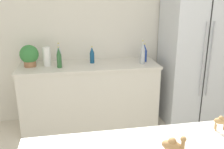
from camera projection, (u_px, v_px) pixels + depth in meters
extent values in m
cube|color=silver|center=(106.00, 33.00, 3.66)|extent=(8.00, 0.06, 2.55)
cube|color=silver|center=(90.00, 96.00, 3.56)|extent=(1.86, 0.60, 0.86)
cube|color=silver|center=(89.00, 66.00, 3.42)|extent=(1.89, 0.63, 0.03)
cube|color=silver|center=(193.00, 60.00, 3.62)|extent=(0.85, 0.68, 1.81)
cube|color=black|center=(205.00, 67.00, 3.29)|extent=(0.01, 0.01, 1.73)
cylinder|color=#B2B5BA|center=(203.00, 60.00, 3.24)|extent=(0.02, 0.02, 0.99)
cylinder|color=#B2B5BA|center=(210.00, 60.00, 3.26)|extent=(0.02, 0.02, 0.99)
cube|color=silver|center=(178.00, 148.00, 1.53)|extent=(1.91, 0.50, 0.03)
cylinder|color=#9E6B47|center=(30.00, 64.00, 3.31)|extent=(0.16, 0.16, 0.08)
sphere|color=#387F3D|center=(29.00, 54.00, 3.27)|extent=(0.24, 0.24, 0.24)
cylinder|color=white|center=(47.00, 56.00, 3.32)|extent=(0.10, 0.10, 0.25)
cylinder|color=navy|center=(92.00, 58.00, 3.47)|extent=(0.06, 0.06, 0.15)
cone|color=navy|center=(92.00, 50.00, 3.44)|extent=(0.06, 0.06, 0.08)
cylinder|color=gold|center=(92.00, 47.00, 3.42)|extent=(0.02, 0.02, 0.01)
cylinder|color=#B2B7BC|center=(142.00, 57.00, 3.42)|extent=(0.07, 0.07, 0.20)
cone|color=#B2B7BC|center=(143.00, 45.00, 3.37)|extent=(0.06, 0.06, 0.11)
cylinder|color=gold|center=(143.00, 41.00, 3.36)|extent=(0.02, 0.02, 0.01)
cylinder|color=navy|center=(144.00, 56.00, 3.56)|extent=(0.08, 0.08, 0.16)
cone|color=navy|center=(144.00, 47.00, 3.52)|extent=(0.07, 0.07, 0.09)
cylinder|color=gold|center=(145.00, 44.00, 3.51)|extent=(0.03, 0.03, 0.01)
cylinder|color=#2D6033|center=(59.00, 61.00, 3.24)|extent=(0.06, 0.06, 0.17)
cone|color=#2D6033|center=(59.00, 51.00, 3.20)|extent=(0.06, 0.06, 0.10)
cylinder|color=gold|center=(58.00, 47.00, 3.18)|extent=(0.02, 0.02, 0.01)
cylinder|color=#B2B7BC|center=(59.00, 58.00, 3.36)|extent=(0.06, 0.06, 0.19)
cone|color=#B2B7BC|center=(59.00, 48.00, 3.32)|extent=(0.06, 0.06, 0.11)
cylinder|color=gold|center=(58.00, 43.00, 3.30)|extent=(0.02, 0.02, 0.01)
ellipsoid|color=olive|center=(172.00, 146.00, 1.35)|extent=(0.13, 0.12, 0.06)
sphere|color=olive|center=(172.00, 141.00, 1.34)|extent=(0.05, 0.05, 0.05)
cylinder|color=olive|center=(183.00, 144.00, 1.31)|extent=(0.02, 0.02, 0.06)
sphere|color=olive|center=(184.00, 139.00, 1.31)|extent=(0.03, 0.03, 0.03)
ellipsoid|color=#A87F4C|center=(221.00, 121.00, 1.67)|extent=(0.10, 0.07, 0.05)
sphere|color=#A87F4C|center=(221.00, 118.00, 1.66)|extent=(0.03, 0.03, 0.03)
cylinder|color=#A87F4C|center=(224.00, 127.00, 1.69)|extent=(0.01, 0.01, 0.05)
cylinder|color=#A87F4C|center=(215.00, 126.00, 1.70)|extent=(0.01, 0.01, 0.05)
cylinder|color=#A87F4C|center=(216.00, 128.00, 1.67)|extent=(0.01, 0.01, 0.05)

